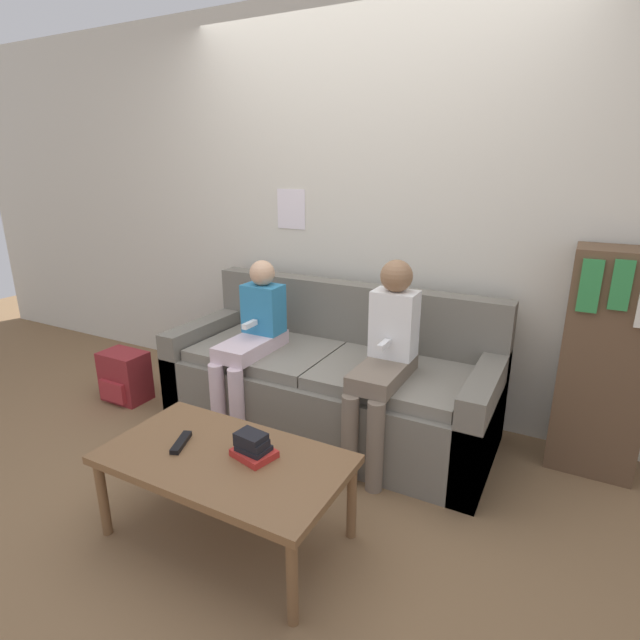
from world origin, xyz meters
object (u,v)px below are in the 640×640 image
Objects in this scene: couch at (330,384)px; bookshelf at (604,363)px; person_left at (251,338)px; coffee_table at (224,464)px; person_right at (385,355)px; tv_remote at (181,442)px; backpack at (125,377)px.

bookshelf is (1.46, 0.30, 0.32)m from couch.
coffee_table is at bearing -61.54° from person_left.
tv_remote is (-0.61, -0.91, -0.21)m from person_right.
couch is 1.91× the size of person_left.
person_right reaches higher than couch.
bookshelf is at bearing 44.30° from coffee_table.
person_right is at bearing 66.74° from coffee_table.
person_right reaches higher than backpack.
tv_remote is at bearing -139.48° from bookshelf.
person_left is (-0.48, 0.88, 0.22)m from coffee_table.
bookshelf reaches higher than tv_remote.
backpack is at bearing 127.02° from tv_remote.
couch is 0.57m from person_left.
person_right is 1.12m from tv_remote.
couch is at bearing 92.00° from coffee_table.
couch is at bearing 155.41° from person_right.
person_left reaches higher than tv_remote.
backpack is at bearing 153.51° from coffee_table.
coffee_table is 0.23m from tv_remote.
bookshelf is 3.01m from backpack.
backpack is (-1.01, -0.14, -0.42)m from person_left.
tv_remote is at bearing -74.30° from person_left.
person_left is (-0.44, -0.21, 0.29)m from couch.
coffee_table is 1.02m from person_left.
person_left is at bearing 7.80° from backpack.
tv_remote is (-0.22, -0.02, 0.05)m from coffee_table.
tv_remote is at bearing -123.67° from person_right.
person_left is at bearing 118.46° from coffee_table.
bookshelf reaches higher than person_right.
coffee_table is 1.02× the size of person_left.
couch is 11.55× the size of tv_remote.
backpack is at bearing -172.20° from person_left.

